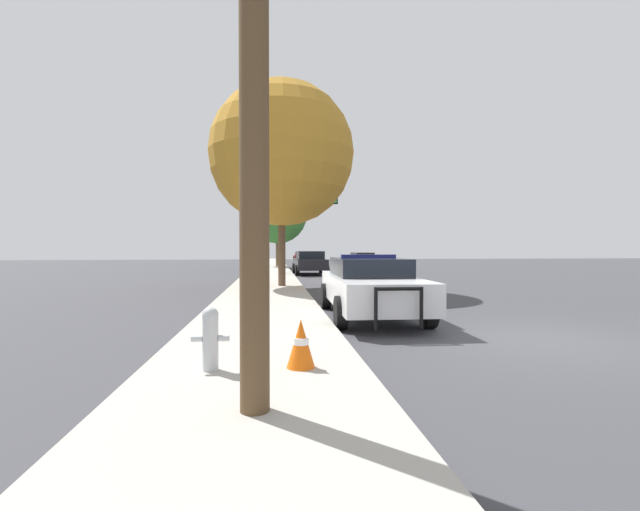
% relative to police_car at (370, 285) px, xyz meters
% --- Properties ---
extents(ground_plane, '(110.00, 110.00, 0.00)m').
position_rel_police_car_xyz_m(ground_plane, '(2.47, -2.89, -0.79)').
color(ground_plane, '#3D3D42').
extents(sidewalk_left, '(3.00, 110.00, 0.13)m').
position_rel_police_car_xyz_m(sidewalk_left, '(-2.63, -2.89, -0.72)').
color(sidewalk_left, '#ADA89E').
rests_on(sidewalk_left, ground_plane).
extents(police_car, '(2.21, 5.15, 1.54)m').
position_rel_police_car_xyz_m(police_car, '(0.00, 0.00, 0.00)').
color(police_car, white).
rests_on(police_car, ground_plane).
extents(fire_hydrant, '(0.48, 0.21, 0.82)m').
position_rel_police_car_xyz_m(fire_hydrant, '(-3.19, -4.73, -0.22)').
color(fire_hydrant, '#B7BCC1').
rests_on(fire_hydrant, sidewalk_left).
extents(traffic_light, '(3.59, 0.35, 5.30)m').
position_rel_police_car_xyz_m(traffic_light, '(-0.53, 15.61, 3.07)').
color(traffic_light, '#424247').
rests_on(traffic_light, sidewalk_left).
extents(car_background_distant, '(2.01, 4.64, 1.21)m').
position_rel_police_car_xyz_m(car_background_distant, '(1.15, 41.97, -0.12)').
color(car_background_distant, maroon).
rests_on(car_background_distant, ground_plane).
extents(car_background_midblock, '(2.11, 4.24, 1.49)m').
position_rel_police_car_xyz_m(car_background_midblock, '(-0.01, 16.82, -0.00)').
color(car_background_midblock, black).
rests_on(car_background_midblock, ground_plane).
extents(car_background_oncoming, '(2.10, 4.35, 1.31)m').
position_rel_police_car_xyz_m(car_background_oncoming, '(5.03, 24.29, -0.08)').
color(car_background_oncoming, maroon).
rests_on(car_background_oncoming, ground_plane).
extents(tree_sidewalk_near, '(5.96, 5.96, 8.44)m').
position_rel_police_car_xyz_m(tree_sidewalk_near, '(-2.00, 7.46, 4.80)').
color(tree_sidewalk_near, brown).
rests_on(tree_sidewalk_near, sidewalk_left).
extents(tree_sidewalk_far, '(4.98, 4.98, 6.91)m').
position_rel_police_car_xyz_m(tree_sidewalk_far, '(-1.92, 26.35, 3.75)').
color(tree_sidewalk_far, brown).
rests_on(tree_sidewalk_far, sidewalk_left).
extents(traffic_cone, '(0.38, 0.38, 0.64)m').
position_rel_police_car_xyz_m(traffic_cone, '(-2.02, -4.73, -0.34)').
color(traffic_cone, orange).
rests_on(traffic_cone, sidewalk_left).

